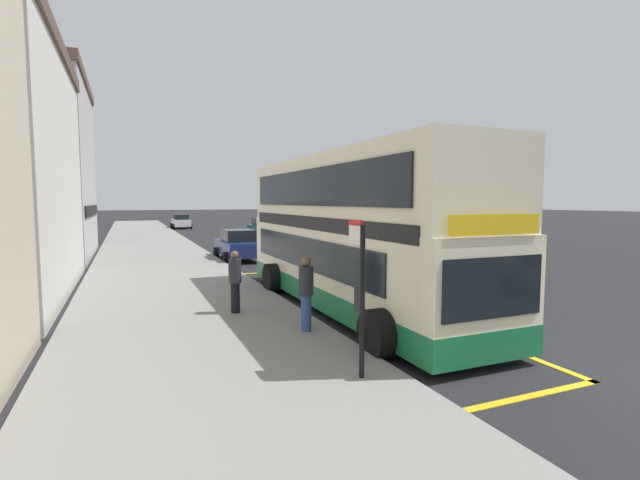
{
  "coord_description": "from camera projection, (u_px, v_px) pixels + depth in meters",
  "views": [
    {
      "loc": [
        -8.38,
        -4.47,
        3.13
      ],
      "look_at": [
        -2.6,
        9.21,
        1.86
      ],
      "focal_mm": 25.69,
      "sensor_mm": 36.0,
      "label": 1
    }
  ],
  "objects": [
    {
      "name": "parked_car_teal_kerbside",
      "position": [
        262.0,
        227.0,
        40.22
      ],
      "size": [
        2.09,
        4.2,
        1.62
      ],
      "rotation": [
        0.0,
        0.0,
        3.18
      ],
      "color": "#196066",
      "rests_on": "ground"
    },
    {
      "name": "ground_plane",
      "position": [
        240.0,
        240.0,
        36.98
      ],
      "size": [
        260.0,
        260.0,
        0.0
      ],
      "primitive_type": "plane",
      "color": "black"
    },
    {
      "name": "pavement_near",
      "position": [
        147.0,
        242.0,
        34.26
      ],
      "size": [
        6.0,
        76.0,
        0.14
      ],
      "primitive_type": "cube",
      "color": "gray",
      "rests_on": "ground"
    },
    {
      "name": "bus_stop_sign",
      "position": [
        360.0,
        285.0,
        7.72
      ],
      "size": [
        0.09,
        0.51,
        2.67
      ],
      "color": "black",
      "rests_on": "pavement_near"
    },
    {
      "name": "pedestrian_further_back",
      "position": [
        306.0,
        291.0,
        10.48
      ],
      "size": [
        0.34,
        0.34,
        1.72
      ],
      "color": "#33478C",
      "rests_on": "pavement_near"
    },
    {
      "name": "parked_car_white_behind",
      "position": [
        181.0,
        221.0,
        51.83
      ],
      "size": [
        2.09,
        4.2,
        1.62
      ],
      "rotation": [
        0.0,
        0.0,
        3.16
      ],
      "color": "silver",
      "rests_on": "ground"
    },
    {
      "name": "double_decker_bus",
      "position": [
        350.0,
        238.0,
        13.19
      ],
      "size": [
        3.26,
        11.28,
        4.4
      ],
      "color": "beige",
      "rests_on": "ground"
    },
    {
      "name": "parked_car_navy_distant",
      "position": [
        238.0,
        245.0,
        24.2
      ],
      "size": [
        2.09,
        4.2,
        1.62
      ],
      "rotation": [
        0.0,
        0.0,
        0.05
      ],
      "color": "navy",
      "rests_on": "ground"
    },
    {
      "name": "pedestrian_waiting_near_sign",
      "position": [
        235.0,
        279.0,
        12.2
      ],
      "size": [
        0.34,
        0.34,
        1.67
      ],
      "color": "black",
      "rests_on": "pavement_near"
    },
    {
      "name": "bus_bay_markings",
      "position": [
        343.0,
        305.0,
        13.74
      ],
      "size": [
        3.06,
        14.09,
        0.01
      ],
      "color": "gold",
      "rests_on": "ground"
    }
  ]
}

